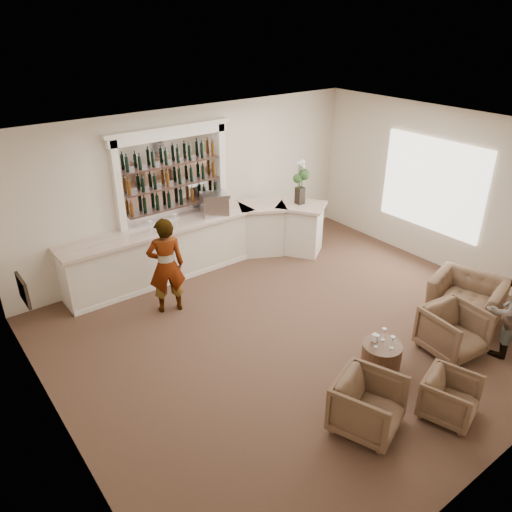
{
  "coord_description": "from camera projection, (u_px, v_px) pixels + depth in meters",
  "views": [
    {
      "loc": [
        -4.95,
        -5.2,
        5.0
      ],
      "look_at": [
        -0.33,
        0.9,
        1.18
      ],
      "focal_mm": 35.0,
      "sensor_mm": 36.0,
      "label": 1
    }
  ],
  "objects": [
    {
      "name": "ground",
      "position": [
        302.0,
        330.0,
        8.62
      ],
      "size": [
        8.0,
        8.0,
        0.0
      ],
      "primitive_type": "plane",
      "color": "brown",
      "rests_on": "ground"
    },
    {
      "name": "room_shell",
      "position": [
        287.0,
        189.0,
        8.17
      ],
      "size": [
        8.04,
        7.02,
        3.32
      ],
      "color": "beige",
      "rests_on": "ground"
    },
    {
      "name": "bar_counter",
      "position": [
        202.0,
        244.0,
        10.41
      ],
      "size": [
        5.72,
        1.8,
        1.14
      ],
      "color": "silver",
      "rests_on": "ground"
    },
    {
      "name": "back_bar_alcove",
      "position": [
        173.0,
        175.0,
        9.87
      ],
      "size": [
        2.64,
        0.25,
        3.0
      ],
      "color": "white",
      "rests_on": "ground"
    },
    {
      "name": "cocktail_table",
      "position": [
        381.0,
        358.0,
        7.54
      ],
      "size": [
        0.6,
        0.6,
        0.5
      ],
      "primitive_type": "cylinder",
      "color": "brown",
      "rests_on": "ground"
    },
    {
      "name": "sommelier",
      "position": [
        166.0,
        266.0,
        8.83
      ],
      "size": [
        0.76,
        0.62,
        1.81
      ],
      "primitive_type": "imported",
      "rotation": [
        0.0,
        0.0,
        2.82
      ],
      "color": "gray",
      "rests_on": "ground"
    },
    {
      "name": "guest",
      "position": [
        511.0,
        311.0,
        7.72
      ],
      "size": [
        0.97,
        0.9,
        1.6
      ],
      "primitive_type": "imported",
      "rotation": [
        0.0,
        0.0,
        2.66
      ],
      "color": "gray",
      "rests_on": "ground"
    },
    {
      "name": "armchair_left",
      "position": [
        368.0,
        405.0,
        6.46
      ],
      "size": [
        1.07,
        1.08,
        0.77
      ],
      "primitive_type": "imported",
      "rotation": [
        0.0,
        0.0,
        0.36
      ],
      "color": "brown",
      "rests_on": "ground"
    },
    {
      "name": "armchair_center",
      "position": [
        450.0,
        397.0,
        6.69
      ],
      "size": [
        0.85,
        0.86,
        0.63
      ],
      "primitive_type": "imported",
      "rotation": [
        0.0,
        0.0,
        0.3
      ],
      "color": "brown",
      "rests_on": "ground"
    },
    {
      "name": "armchair_right",
      "position": [
        453.0,
        331.0,
        7.92
      ],
      "size": [
        0.94,
        0.96,
        0.79
      ],
      "primitive_type": "imported",
      "rotation": [
        0.0,
        0.0,
        -0.11
      ],
      "color": "brown",
      "rests_on": "ground"
    },
    {
      "name": "armchair_far",
      "position": [
        467.0,
        299.0,
        8.82
      ],
      "size": [
        1.31,
        1.41,
        0.77
      ],
      "primitive_type": "imported",
      "rotation": [
        0.0,
        0.0,
        -1.3
      ],
      "color": "brown",
      "rests_on": "ground"
    },
    {
      "name": "espresso_machine",
      "position": [
        214.0,
        204.0,
        10.29
      ],
      "size": [
        0.64,
        0.58,
        0.46
      ],
      "primitive_type": "cube",
      "rotation": [
        0.0,
        0.0,
        -0.32
      ],
      "color": "#B6B6BB",
      "rests_on": "bar_counter"
    },
    {
      "name": "flower_vase",
      "position": [
        301.0,
        179.0,
        10.72
      ],
      "size": [
        0.26,
        0.26,
        0.98
      ],
      "color": "black",
      "rests_on": "bar_counter"
    },
    {
      "name": "wine_glass_bar_left",
      "position": [
        150.0,
        226.0,
        9.56
      ],
      "size": [
        0.07,
        0.07,
        0.21
      ],
      "primitive_type": null,
      "color": "white",
      "rests_on": "bar_counter"
    },
    {
      "name": "wine_glass_bar_right",
      "position": [
        175.0,
        219.0,
        9.88
      ],
      "size": [
        0.07,
        0.07,
        0.21
      ],
      "primitive_type": null,
      "color": "white",
      "rests_on": "bar_counter"
    },
    {
      "name": "wine_glass_tbl_a",
      "position": [
        376.0,
        341.0,
        7.33
      ],
      "size": [
        0.07,
        0.07,
        0.21
      ],
      "primitive_type": null,
      "color": "white",
      "rests_on": "cocktail_table"
    },
    {
      "name": "wine_glass_tbl_b",
      "position": [
        384.0,
        334.0,
        7.49
      ],
      "size": [
        0.07,
        0.07,
        0.21
      ],
      "primitive_type": null,
      "color": "white",
      "rests_on": "cocktail_table"
    },
    {
      "name": "wine_glass_tbl_c",
      "position": [
        392.0,
        342.0,
        7.31
      ],
      "size": [
        0.07,
        0.07,
        0.21
      ],
      "primitive_type": null,
      "color": "white",
      "rests_on": "cocktail_table"
    },
    {
      "name": "napkin_holder",
      "position": [
        375.0,
        338.0,
        7.49
      ],
      "size": [
        0.08,
        0.08,
        0.12
      ],
      "primitive_type": "cube",
      "color": "white",
      "rests_on": "cocktail_table"
    }
  ]
}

